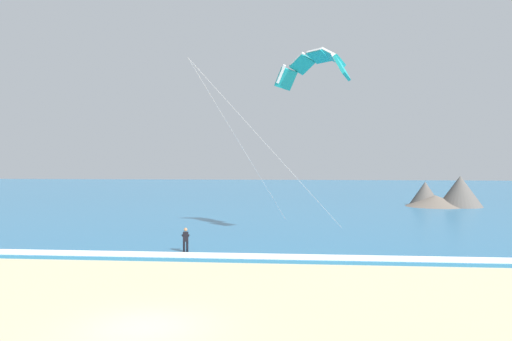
# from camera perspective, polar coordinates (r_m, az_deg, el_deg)

# --- Properties ---
(ground_plane) EXTENTS (200.00, 200.00, 0.00)m
(ground_plane) POSITION_cam_1_polar(r_m,az_deg,el_deg) (19.44, -12.10, -16.41)
(ground_plane) COLOR #C6B78E
(sea) EXTENTS (200.00, 120.00, 0.20)m
(sea) POSITION_cam_1_polar(r_m,az_deg,el_deg) (89.64, 1.82, -2.54)
(sea) COLOR teal
(sea) RESTS_ON ground
(surf_foam) EXTENTS (200.00, 1.61, 0.04)m
(surf_foam) POSITION_cam_1_polar(r_m,az_deg,el_deg) (31.30, -5.05, -9.23)
(surf_foam) COLOR white
(surf_foam) RESTS_ON sea
(surfboard) EXTENTS (0.75, 1.46, 0.09)m
(surfboard) POSITION_cam_1_polar(r_m,az_deg,el_deg) (32.76, -7.71, -9.11)
(surfboard) COLOR #239EC6
(surfboard) RESTS_ON ground
(kitesurfer) EXTENTS (0.60, 0.60, 1.69)m
(kitesurfer) POSITION_cam_1_polar(r_m,az_deg,el_deg) (32.63, -7.71, -7.53)
(kitesurfer) COLOR black
(kitesurfer) RESTS_ON ground
(kite_primary) EXTENTS (10.41, 9.62, 12.81)m
(kite_primary) POSITION_cam_1_polar(r_m,az_deg,el_deg) (39.37, 6.47, 11.40)
(kite_primary) COLOR teal
(headland_right) EXTENTS (9.77, 8.23, 3.97)m
(headland_right) POSITION_cam_1_polar(r_m,az_deg,el_deg) (67.80, 19.86, -2.64)
(headland_right) COLOR #56514C
(headland_right) RESTS_ON ground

